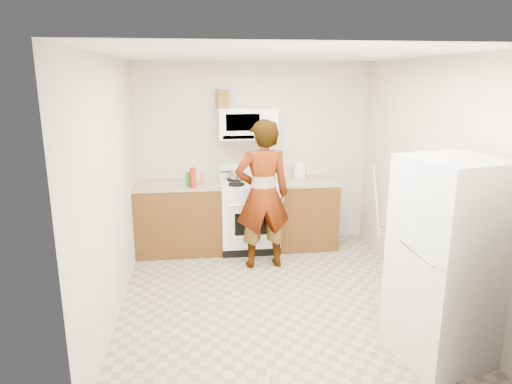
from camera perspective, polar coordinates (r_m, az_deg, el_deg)
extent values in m
plane|color=gray|center=(5.03, 2.28, -12.99)|extent=(3.60, 3.60, 0.00)
cube|color=beige|center=(6.33, -0.32, 4.71)|extent=(3.20, 0.02, 2.50)
cube|color=beige|center=(5.11, 20.31, 1.47)|extent=(0.02, 3.60, 2.50)
cube|color=#583414|center=(6.18, -9.58, -3.36)|extent=(1.12, 0.62, 0.90)
cube|color=tan|center=(6.06, -9.77, 0.86)|extent=(1.14, 0.64, 0.03)
cube|color=#583414|center=(6.35, 6.14, -2.78)|extent=(0.80, 0.62, 0.90)
cube|color=tan|center=(6.23, 6.25, 1.34)|extent=(0.82, 0.64, 0.03)
cube|color=white|center=(6.20, -0.87, -3.11)|extent=(0.76, 0.65, 0.90)
cube|color=white|center=(6.08, -0.89, 1.08)|extent=(0.76, 0.62, 0.03)
cube|color=white|center=(6.33, -1.18, 2.68)|extent=(0.76, 0.08, 0.20)
cube|color=white|center=(6.08, -1.06, 8.59)|extent=(0.76, 0.38, 0.40)
imported|color=tan|center=(5.50, 0.84, -0.36)|extent=(0.69, 0.48, 1.83)
cube|color=silver|center=(4.04, 22.75, -8.01)|extent=(0.85, 0.85, 1.70)
cylinder|color=white|center=(6.35, 5.50, 2.73)|extent=(0.21, 0.21, 0.20)
cube|color=brown|center=(6.02, -4.25, 11.55)|extent=(0.17, 0.17, 0.24)
cylinder|color=#AAABAF|center=(6.19, -2.41, 2.23)|extent=(0.26, 0.26, 0.11)
cube|color=white|center=(5.96, 0.66, 1.21)|extent=(0.29, 0.23, 0.05)
cylinder|color=#B81A0D|center=(5.78, -7.88, 1.76)|extent=(0.08, 0.08, 0.26)
cylinder|color=orange|center=(5.94, -6.71, 1.61)|extent=(0.05, 0.05, 0.15)
cylinder|color=#178318|center=(5.85, -8.49, 1.56)|extent=(0.07, 0.07, 0.19)
cylinder|color=silver|center=(5.97, -6.57, 0.99)|extent=(0.25, 0.25, 0.01)
cylinder|color=white|center=(6.16, 14.91, -2.16)|extent=(0.25, 0.14, 1.21)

